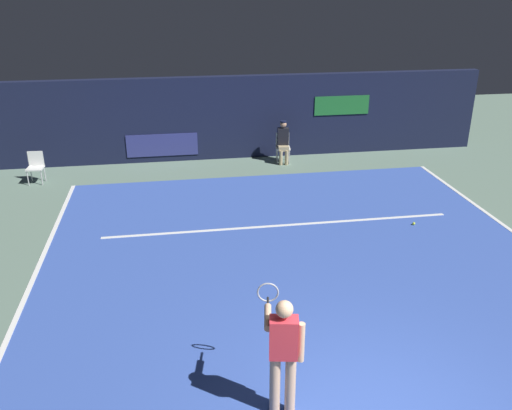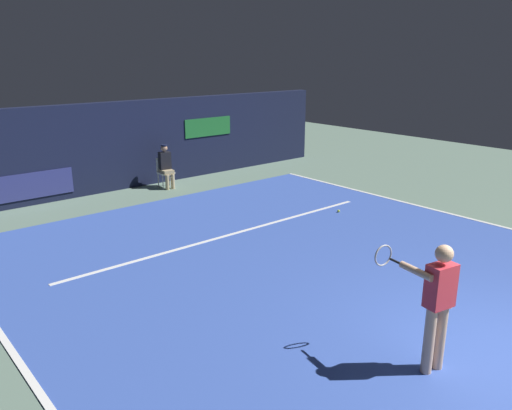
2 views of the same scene
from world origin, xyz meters
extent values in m
plane|color=slate|center=(0.00, 4.38, 0.00)|extent=(30.97, 30.97, 0.00)
cube|color=#3856B2|center=(0.00, 4.38, 0.01)|extent=(10.45, 10.76, 0.01)
cube|color=white|center=(-5.17, 4.38, 0.01)|extent=(0.10, 10.76, 0.01)
cube|color=white|center=(0.00, 6.26, 0.01)|extent=(8.15, 0.10, 0.01)
cube|color=#141933|center=(0.00, 11.70, 1.30)|extent=(15.37, 0.30, 2.60)
cube|color=navy|center=(-2.69, 11.54, 0.55)|extent=(2.20, 0.04, 0.70)
cube|color=#1E6B2D|center=(3.07, 11.54, 1.60)|extent=(1.80, 0.04, 0.60)
cylinder|color=#DBAD89|center=(-1.05, 0.55, 0.46)|extent=(0.14, 0.14, 0.92)
cylinder|color=#DBAD89|center=(-1.25, 0.58, 0.46)|extent=(0.14, 0.14, 0.92)
cube|color=#D8333F|center=(-1.15, 0.56, 1.20)|extent=(0.39, 0.28, 0.56)
sphere|color=#DBAD89|center=(-1.15, 0.56, 1.62)|extent=(0.22, 0.22, 0.22)
cylinder|color=#DBAD89|center=(-1.31, 0.82, 1.35)|extent=(0.18, 0.51, 0.09)
cylinder|color=#DBAD89|center=(-0.93, 0.54, 1.12)|extent=(0.09, 0.09, 0.56)
cylinder|color=black|center=(-1.25, 1.11, 1.35)|extent=(0.09, 0.30, 0.03)
torus|color=#B2B2B7|center=(-1.20, 1.39, 1.35)|extent=(0.30, 0.08, 0.30)
cube|color=white|center=(1.03, 10.91, 0.46)|extent=(0.48, 0.44, 0.04)
cube|color=white|center=(1.06, 11.10, 0.69)|extent=(0.42, 0.07, 0.42)
cylinder|color=#B2B2B7|center=(0.83, 10.76, 0.23)|extent=(0.03, 0.03, 0.46)
cylinder|color=#B2B2B7|center=(1.20, 10.72, 0.23)|extent=(0.03, 0.03, 0.46)
cylinder|color=#B2B2B7|center=(0.87, 11.09, 0.23)|extent=(0.03, 0.03, 0.46)
cylinder|color=#B2B2B7|center=(1.24, 11.05, 0.23)|extent=(0.03, 0.03, 0.46)
cube|color=tan|center=(1.03, 10.83, 0.50)|extent=(0.36, 0.43, 0.14)
cylinder|color=tan|center=(0.92, 10.66, 0.23)|extent=(0.11, 0.11, 0.46)
cylinder|color=tan|center=(1.10, 10.64, 0.23)|extent=(0.11, 0.11, 0.46)
cube|color=black|center=(1.04, 10.95, 0.83)|extent=(0.36, 0.26, 0.52)
sphere|color=tan|center=(1.04, 10.95, 1.21)|extent=(0.20, 0.20, 0.20)
cylinder|color=#141933|center=(1.04, 10.95, 1.30)|extent=(0.19, 0.19, 0.04)
cube|color=white|center=(-6.22, 10.17, 0.44)|extent=(0.46, 0.42, 0.04)
cube|color=white|center=(-6.21, 10.37, 0.67)|extent=(0.42, 0.05, 0.42)
cylinder|color=#B2B2B7|center=(-6.41, 10.01, 0.22)|extent=(0.03, 0.03, 0.44)
cylinder|color=#B2B2B7|center=(-6.04, 9.99, 0.22)|extent=(0.03, 0.03, 0.44)
cylinder|color=#B2B2B7|center=(-6.39, 10.35, 0.22)|extent=(0.03, 0.03, 0.44)
cylinder|color=#B2B2B7|center=(-6.02, 10.33, 0.22)|extent=(0.03, 0.03, 0.44)
sphere|color=#CCE033|center=(3.10, 5.80, 0.05)|extent=(0.07, 0.07, 0.07)
camera|label=1|loc=(-2.36, -4.75, 5.29)|focal=37.33mm
camera|label=2|loc=(-6.50, -2.27, 3.92)|focal=35.33mm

